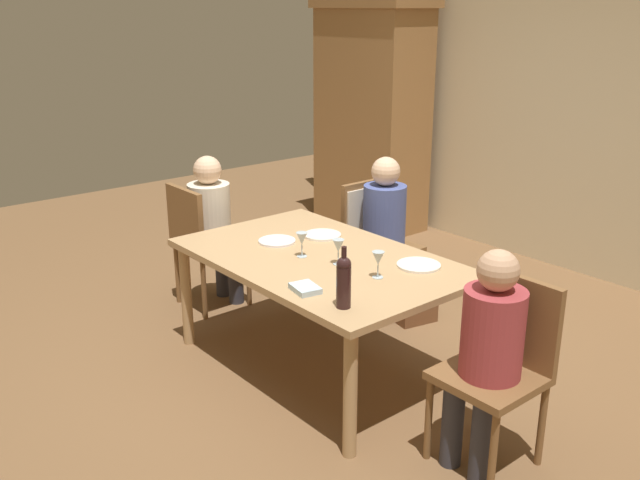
# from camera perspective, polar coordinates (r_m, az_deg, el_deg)

# --- Properties ---
(ground_plane) EXTENTS (10.00, 10.00, 0.00)m
(ground_plane) POSITION_cam_1_polar(r_m,az_deg,el_deg) (4.38, 0.00, -10.25)
(ground_plane) COLOR brown
(rear_room_partition) EXTENTS (6.40, 0.12, 2.70)m
(rear_room_partition) POSITION_cam_1_polar(r_m,az_deg,el_deg) (6.02, 20.78, 10.16)
(rear_room_partition) COLOR beige
(rear_room_partition) RESTS_ON ground_plane
(armoire_cabinet) EXTENTS (1.18, 0.62, 2.18)m
(armoire_cabinet) POSITION_cam_1_polar(r_m,az_deg,el_deg) (6.90, 4.23, 10.12)
(armoire_cabinet) COLOR olive
(armoire_cabinet) RESTS_ON ground_plane
(dining_table) EXTENTS (1.72, 1.08, 0.72)m
(dining_table) POSITION_cam_1_polar(r_m,az_deg,el_deg) (4.11, 0.00, -2.32)
(dining_table) COLOR tan
(dining_table) RESTS_ON ground_plane
(chair_left_end) EXTENTS (0.44, 0.44, 0.92)m
(chair_left_end) POSITION_cam_1_polar(r_m,az_deg,el_deg) (5.06, -9.80, 0.15)
(chair_left_end) COLOR brown
(chair_left_end) RESTS_ON ground_plane
(chair_right_end) EXTENTS (0.44, 0.44, 0.92)m
(chair_right_end) POSITION_cam_1_polar(r_m,az_deg,el_deg) (3.45, 14.67, -9.36)
(chair_right_end) COLOR brown
(chair_right_end) RESTS_ON ground_plane
(chair_far_left) EXTENTS (0.46, 0.44, 0.92)m
(chair_far_left) POSITION_cam_1_polar(r_m,az_deg,el_deg) (5.07, 4.29, 1.11)
(chair_far_left) COLOR brown
(chair_far_left) RESTS_ON ground_plane
(person_woman_host) EXTENTS (0.30, 0.35, 1.12)m
(person_woman_host) POSITION_cam_1_polar(r_m,az_deg,el_deg) (5.08, -8.78, 1.65)
(person_woman_host) COLOR #33333D
(person_woman_host) RESTS_ON ground_plane
(person_man_bearded) EXTENTS (0.29, 0.33, 1.10)m
(person_man_bearded) POSITION_cam_1_polar(r_m,az_deg,el_deg) (3.32, 13.66, -8.40)
(person_man_bearded) COLOR #33333D
(person_man_bearded) RESTS_ON ground_plane
(person_man_guest) EXTENTS (0.35, 0.30, 1.13)m
(person_man_guest) POSITION_cam_1_polar(r_m,az_deg,el_deg) (4.95, 5.51, 1.36)
(person_man_guest) COLOR #33333D
(person_man_guest) RESTS_ON ground_plane
(wine_bottle_tall_green) EXTENTS (0.07, 0.07, 0.31)m
(wine_bottle_tall_green) POSITION_cam_1_polar(r_m,az_deg,el_deg) (3.35, 1.96, -3.34)
(wine_bottle_tall_green) COLOR black
(wine_bottle_tall_green) RESTS_ON dining_table
(wine_glass_near_left) EXTENTS (0.07, 0.07, 0.15)m
(wine_glass_near_left) POSITION_cam_1_polar(r_m,az_deg,el_deg) (4.04, -1.50, 0.04)
(wine_glass_near_left) COLOR silver
(wine_glass_near_left) RESTS_ON dining_table
(wine_glass_centre) EXTENTS (0.07, 0.07, 0.15)m
(wine_glass_centre) POSITION_cam_1_polar(r_m,az_deg,el_deg) (3.92, 1.51, -0.55)
(wine_glass_centre) COLOR silver
(wine_glass_centre) RESTS_ON dining_table
(wine_glass_near_right) EXTENTS (0.07, 0.07, 0.15)m
(wine_glass_near_right) POSITION_cam_1_polar(r_m,az_deg,el_deg) (3.74, 4.80, -1.58)
(wine_glass_near_right) COLOR silver
(wine_glass_near_right) RESTS_ON dining_table
(dinner_plate_host) EXTENTS (0.24, 0.24, 0.01)m
(dinner_plate_host) POSITION_cam_1_polar(r_m,az_deg,el_deg) (4.43, 0.20, 0.42)
(dinner_plate_host) COLOR white
(dinner_plate_host) RESTS_ON dining_table
(dinner_plate_guest_left) EXTENTS (0.25, 0.25, 0.01)m
(dinner_plate_guest_left) POSITION_cam_1_polar(r_m,az_deg,el_deg) (3.96, 8.11, -2.05)
(dinner_plate_guest_left) COLOR white
(dinner_plate_guest_left) RESTS_ON dining_table
(dinner_plate_guest_right) EXTENTS (0.23, 0.23, 0.01)m
(dinner_plate_guest_right) POSITION_cam_1_polar(r_m,az_deg,el_deg) (4.33, -3.56, -0.08)
(dinner_plate_guest_right) COLOR white
(dinner_plate_guest_right) RESTS_ON dining_table
(folded_napkin) EXTENTS (0.18, 0.15, 0.03)m
(folded_napkin) POSITION_cam_1_polar(r_m,az_deg,el_deg) (3.58, -1.23, -4.00)
(folded_napkin) COLOR #ADC6D6
(folded_napkin) RESTS_ON dining_table
(handbag) EXTENTS (0.18, 0.30, 0.22)m
(handbag) POSITION_cam_1_polar(r_m,az_deg,el_deg) (4.93, 7.99, -5.55)
(handbag) COLOR brown
(handbag) RESTS_ON ground_plane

